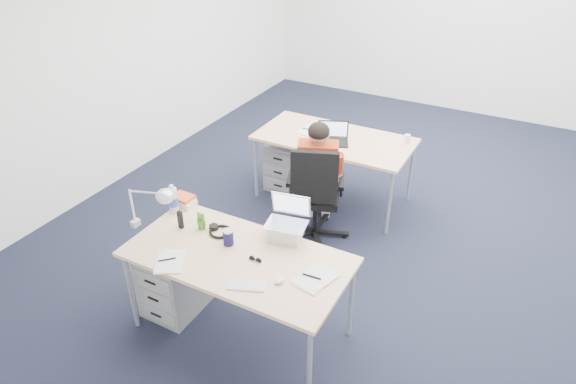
% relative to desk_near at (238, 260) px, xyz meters
% --- Properties ---
extents(floor, '(7.00, 7.00, 0.00)m').
position_rel_desk_near_xyz_m(floor, '(0.45, 1.88, -0.68)').
color(floor, black).
rests_on(floor, ground).
extents(room, '(6.02, 7.02, 2.80)m').
position_rel_desk_near_xyz_m(room, '(0.45, 1.88, 1.03)').
color(room, white).
rests_on(room, ground).
extents(desk_near, '(1.60, 0.80, 0.73)m').
position_rel_desk_near_xyz_m(desk_near, '(0.00, 0.00, 0.00)').
color(desk_near, '#DBAC7E').
rests_on(desk_near, ground).
extents(desk_far, '(1.60, 0.80, 0.73)m').
position_rel_desk_near_xyz_m(desk_far, '(-0.19, 2.11, 0.00)').
color(desk_far, '#DBAC7E').
rests_on(desk_far, ground).
extents(office_chair, '(0.84, 0.84, 1.03)m').
position_rel_desk_near_xyz_m(office_chair, '(-0.04, 1.36, -0.39)').
color(office_chair, black).
rests_on(office_chair, ground).
extents(seated_person, '(0.53, 0.70, 1.19)m').
position_rel_desk_near_xyz_m(seated_person, '(-0.09, 1.52, -0.08)').
color(seated_person, '#A23617').
rests_on(seated_person, ground).
extents(drawer_pedestal_near, '(0.40, 0.50, 0.55)m').
position_rel_desk_near_xyz_m(drawer_pedestal_near, '(-0.60, -0.02, -0.41)').
color(drawer_pedestal_near, '#989A9D').
rests_on(drawer_pedestal_near, ground).
extents(drawer_pedestal_far, '(0.40, 0.50, 0.55)m').
position_rel_desk_near_xyz_m(drawer_pedestal_far, '(-0.74, 2.15, -0.41)').
color(drawer_pedestal_far, '#989A9D').
rests_on(drawer_pedestal_far, ground).
extents(silver_laptop, '(0.33, 0.28, 0.31)m').
position_rel_desk_near_xyz_m(silver_laptop, '(0.20, 0.35, 0.20)').
color(silver_laptop, silver).
rests_on(silver_laptop, desk_near).
extents(wireless_keyboard, '(0.27, 0.19, 0.01)m').
position_rel_desk_near_xyz_m(wireless_keyboard, '(0.23, -0.24, 0.05)').
color(wireless_keyboard, white).
rests_on(wireless_keyboard, desk_near).
extents(computer_mouse, '(0.06, 0.09, 0.03)m').
position_rel_desk_near_xyz_m(computer_mouse, '(0.40, -0.10, 0.06)').
color(computer_mouse, white).
rests_on(computer_mouse, desk_near).
extents(headphones, '(0.26, 0.22, 0.04)m').
position_rel_desk_near_xyz_m(headphones, '(-0.26, 0.17, 0.06)').
color(headphones, black).
rests_on(headphones, desk_near).
extents(can_koozie, '(0.09, 0.09, 0.12)m').
position_rel_desk_near_xyz_m(can_koozie, '(-0.13, 0.08, 0.11)').
color(can_koozie, '#181644').
rests_on(can_koozie, desk_near).
extents(water_bottle, '(0.09, 0.09, 0.24)m').
position_rel_desk_near_xyz_m(water_bottle, '(-0.75, 0.23, 0.17)').
color(water_bottle, silver).
rests_on(water_bottle, desk_near).
extents(bear_figurine, '(0.09, 0.08, 0.15)m').
position_rel_desk_near_xyz_m(bear_figurine, '(-0.42, 0.15, 0.12)').
color(bear_figurine, '#276B1C').
rests_on(bear_figurine, desk_near).
extents(book_stack, '(0.22, 0.20, 0.08)m').
position_rel_desk_near_xyz_m(book_stack, '(-0.75, 0.35, 0.09)').
color(book_stack, silver).
rests_on(book_stack, desk_near).
extents(cordless_phone, '(0.04, 0.03, 0.14)m').
position_rel_desk_near_xyz_m(cordless_phone, '(-0.56, 0.08, 0.12)').
color(cordless_phone, black).
rests_on(cordless_phone, desk_near).
extents(papers_left, '(0.29, 0.32, 0.01)m').
position_rel_desk_near_xyz_m(papers_left, '(-0.38, -0.29, 0.05)').
color(papers_left, '#ECD588').
rests_on(papers_left, desk_near).
extents(papers_right, '(0.26, 0.32, 0.01)m').
position_rel_desk_near_xyz_m(papers_right, '(0.59, 0.03, 0.05)').
color(papers_right, '#ECD588').
rests_on(papers_right, desk_near).
extents(sunglasses, '(0.10, 0.05, 0.02)m').
position_rel_desk_near_xyz_m(sunglasses, '(0.14, 0.01, 0.06)').
color(sunglasses, black).
rests_on(sunglasses, desk_near).
extents(desk_lamp, '(0.41, 0.22, 0.44)m').
position_rel_desk_near_xyz_m(desk_lamp, '(-0.75, -0.07, 0.27)').
color(desk_lamp, silver).
rests_on(desk_lamp, desk_near).
extents(dark_laptop, '(0.40, 0.39, 0.22)m').
position_rel_desk_near_xyz_m(dark_laptop, '(-0.15, 1.99, 0.16)').
color(dark_laptop, black).
rests_on(dark_laptop, desk_far).
extents(far_cup, '(0.08, 0.08, 0.09)m').
position_rel_desk_near_xyz_m(far_cup, '(0.51, 2.35, 0.09)').
color(far_cup, white).
rests_on(far_cup, desk_far).
extents(far_papers, '(0.25, 0.31, 0.01)m').
position_rel_desk_near_xyz_m(far_papers, '(-0.49, 2.15, 0.05)').
color(far_papers, white).
rests_on(far_papers, desk_far).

